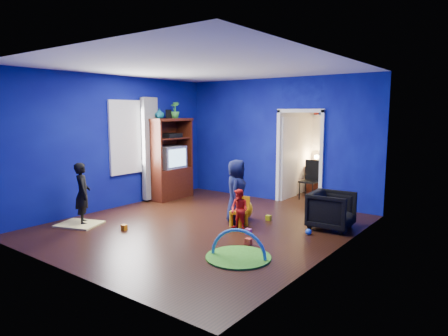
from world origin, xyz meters
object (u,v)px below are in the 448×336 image
Objects in this scene: tv_armoire at (169,159)px; crt_tv at (171,157)px; vase at (159,114)px; play_mat at (238,257)px; armchair at (332,210)px; hopper_ball at (242,209)px; child_navy at (236,192)px; child_black at (83,193)px; kid_chair at (239,213)px; toddler_red at (239,210)px; study_desk at (325,179)px; folding_chair at (309,181)px.

crt_tv is (0.04, 0.00, 0.04)m from tv_armoire.
play_mat is (3.70, -2.05, -2.06)m from vase.
vase reaches higher than crt_tv.
armchair is 4.25m from tv_armoire.
vase is 0.53× the size of hopper_ball.
child_navy is 1.75× the size of crt_tv.
armchair is 2.31m from play_mat.
child_black reaches higher than armchair.
child_navy is 0.47m from hopper_ball.
kid_chair is (2.76, -0.99, -0.73)m from tv_armoire.
hopper_ball is at bearing 129.02° from toddler_red.
kid_chair is at bearing -159.68° from child_navy.
vase is 1.14m from tv_armoire.
study_desk reaches higher than kid_chair.
vase is 4.71m from play_mat.
study_desk is at bearing -31.09° from child_navy.
child_black is at bearing -82.31° from vase.
folding_chair reaches higher than play_mat.
kid_chair reaches higher than hopper_ball.
hopper_ball is (2.24, 2.04, -0.37)m from child_black.
play_mat is at bearing 163.14° from armchair.
child_black is 2.35× the size of kid_chair.
crt_tv is at bearing 147.35° from play_mat.
armchair is at bearing -1.52° from crt_tv.
toddler_red is at bearing 124.31° from play_mat.
child_black is at bearing -84.03° from crt_tv.
hopper_ball is 0.44m from kid_chair.
study_desk is at bearing 48.41° from vase.
folding_chair is (0.26, 2.51, 0.24)m from hopper_ball.
vase reaches higher than tv_armoire.
child_navy is 2.77m from tv_armoire.
child_black is 0.96× the size of child_navy.
vase is 0.33× the size of crt_tv.
folding_chair is at bearing 84.18° from hopper_ball.
tv_armoire reaches higher than child_navy.
study_desk reaches higher than armchair.
armchair is 1.01× the size of toddler_red.
armchair is at bearing -1.51° from tv_armoire.
play_mat is (-0.50, -2.24, -0.33)m from armchair.
child_navy reaches higher than armchair.
kid_chair is (0.20, -0.39, 0.03)m from hopper_ball.
play_mat is at bearing -28.93° from vase.
tv_armoire is at bearing 44.01° from child_navy.
hopper_ball is at bearing -106.00° from child_black.
child_navy reaches higher than kid_chair.
toddler_red is at bearing -68.50° from kid_chair.
toddler_red is at bearing -59.00° from hopper_ball.
child_black is 1.33× the size of study_desk.
kid_chair is at bearing 134.89° from toddler_red.
child_black is 1.58× the size of toddler_red.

